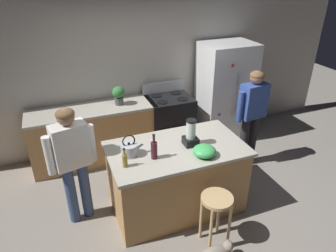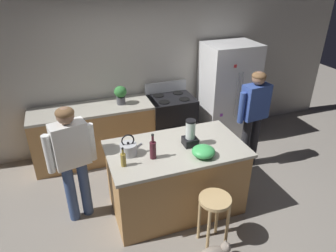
{
  "view_description": "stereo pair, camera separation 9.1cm",
  "coord_description": "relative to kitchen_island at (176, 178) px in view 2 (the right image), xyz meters",
  "views": [
    {
      "loc": [
        -1.27,
        -2.96,
        2.93
      ],
      "look_at": [
        0.0,
        0.3,
        1.08
      ],
      "focal_mm": 32.75,
      "sensor_mm": 36.0,
      "label": 1
    },
    {
      "loc": [
        -1.18,
        -2.99,
        2.93
      ],
      "look_at": [
        0.0,
        0.3,
        1.08
      ],
      "focal_mm": 32.75,
      "sensor_mm": 36.0,
      "label": 2
    }
  ],
  "objects": [
    {
      "name": "stove_range",
      "position": [
        0.5,
        1.52,
        0.01
      ],
      "size": [
        0.76,
        0.65,
        1.11
      ],
      "color": "black",
      "rests_on": "ground_plane"
    },
    {
      "name": "refrigerator",
      "position": [
        1.57,
        1.5,
        0.42
      ],
      "size": [
        0.9,
        0.73,
        1.77
      ],
      "color": "silver",
      "rests_on": "ground_plane"
    },
    {
      "name": "back_wall",
      "position": [
        0.0,
        1.95,
        0.88
      ],
      "size": [
        8.0,
        0.1,
        2.7
      ],
      "primitive_type": "cube",
      "color": "#BCB7AD",
      "rests_on": "ground_plane"
    },
    {
      "name": "bar_stool",
      "position": [
        0.17,
        -0.74,
        0.06
      ],
      "size": [
        0.36,
        0.36,
        0.68
      ],
      "color": "tan",
      "rests_on": "ground_plane"
    },
    {
      "name": "blender_appliance",
      "position": [
        0.18,
        0.0,
        0.61
      ],
      "size": [
        0.17,
        0.17,
        0.35
      ],
      "color": "black",
      "rests_on": "kitchen_island"
    },
    {
      "name": "tea_kettle",
      "position": [
        -0.58,
        0.05,
        0.54
      ],
      "size": [
        0.28,
        0.2,
        0.27
      ],
      "color": "#B7BABF",
      "rests_on": "kitchen_island"
    },
    {
      "name": "ground_plane",
      "position": [
        0.0,
        0.0,
        -0.47
      ],
      "size": [
        14.0,
        14.0,
        0.0
      ],
      "primitive_type": "plane",
      "color": "gray"
    },
    {
      "name": "bottle_wine",
      "position": [
        -0.34,
        -0.12,
        0.58
      ],
      "size": [
        0.08,
        0.08,
        0.32
      ],
      "color": "#471923",
      "rests_on": "kitchen_island"
    },
    {
      "name": "person_by_sink_right",
      "position": [
        1.47,
        0.53,
        0.49
      ],
      "size": [
        0.6,
        0.26,
        1.59
      ],
      "color": "#26262B",
      "rests_on": "ground_plane"
    },
    {
      "name": "mixing_bowl",
      "position": [
        0.23,
        -0.28,
        0.53
      ],
      "size": [
        0.28,
        0.28,
        0.12
      ],
      "primitive_type": "ellipsoid",
      "color": "#3FB259",
      "rests_on": "kitchen_island"
    },
    {
      "name": "bottle_vinegar",
      "position": [
        -0.69,
        -0.16,
        0.55
      ],
      "size": [
        0.06,
        0.06,
        0.24
      ],
      "color": "olive",
      "rests_on": "kitchen_island"
    },
    {
      "name": "person_by_island_left",
      "position": [
        -1.22,
        0.25,
        0.47
      ],
      "size": [
        0.6,
        0.3,
        1.56
      ],
      "color": "#384C7A",
      "rests_on": "ground_plane"
    },
    {
      "name": "back_counter_run",
      "position": [
        -0.8,
        1.55,
        -0.0
      ],
      "size": [
        2.0,
        0.64,
        0.93
      ],
      "color": "#B7844C",
      "rests_on": "ground_plane"
    },
    {
      "name": "potted_plant",
      "position": [
        -0.36,
        1.55,
        0.64
      ],
      "size": [
        0.2,
        0.2,
        0.3
      ],
      "color": "#4C4C51",
      "rests_on": "back_counter_run"
    },
    {
      "name": "kitchen_island",
      "position": [
        0.0,
        0.0,
        0.0
      ],
      "size": [
        1.7,
        0.97,
        0.93
      ],
      "color": "#B7844C",
      "rests_on": "ground_plane"
    }
  ]
}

